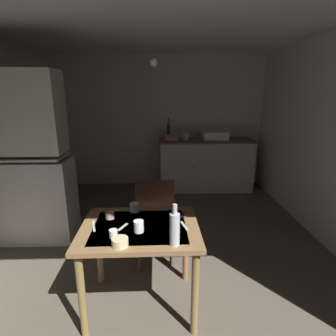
{
  "coord_description": "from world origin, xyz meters",
  "views": [
    {
      "loc": [
        0.02,
        -3.04,
        1.76
      ],
      "look_at": [
        0.12,
        -0.03,
        0.92
      ],
      "focal_mm": 29.03,
      "sensor_mm": 36.0,
      "label": 1
    }
  ],
  "objects_px": {
    "hutch_cabinet": "(30,165)",
    "mixing_bowl_counter": "(172,138)",
    "chair_far_side": "(153,220)",
    "glass_bottle": "(175,228)",
    "serving_bowl_wide": "(120,242)",
    "hand_pump": "(168,130)",
    "teacup_cream": "(139,226)",
    "dining_table": "(140,239)",
    "sink_basin": "(215,135)"
  },
  "relations": [
    {
      "from": "sink_basin",
      "to": "chair_far_side",
      "type": "relative_size",
      "value": 0.46
    },
    {
      "from": "teacup_cream",
      "to": "mixing_bowl_counter",
      "type": "bearing_deg",
      "value": 82.6
    },
    {
      "from": "hand_pump",
      "to": "serving_bowl_wide",
      "type": "height_order",
      "value": "hand_pump"
    },
    {
      "from": "hand_pump",
      "to": "chair_far_side",
      "type": "distance_m",
      "value": 2.46
    },
    {
      "from": "hutch_cabinet",
      "to": "mixing_bowl_counter",
      "type": "relative_size",
      "value": 8.34
    },
    {
      "from": "serving_bowl_wide",
      "to": "teacup_cream",
      "type": "height_order",
      "value": "teacup_cream"
    },
    {
      "from": "hutch_cabinet",
      "to": "chair_far_side",
      "type": "distance_m",
      "value": 1.62
    },
    {
      "from": "dining_table",
      "to": "serving_bowl_wide",
      "type": "distance_m",
      "value": 0.34
    },
    {
      "from": "sink_basin",
      "to": "chair_far_side",
      "type": "distance_m",
      "value": 2.62
    },
    {
      "from": "dining_table",
      "to": "hutch_cabinet",
      "type": "bearing_deg",
      "value": 139.31
    },
    {
      "from": "mixing_bowl_counter",
      "to": "dining_table",
      "type": "distance_m",
      "value": 2.92
    },
    {
      "from": "dining_table",
      "to": "teacup_cream",
      "type": "relative_size",
      "value": 10.59
    },
    {
      "from": "teacup_cream",
      "to": "glass_bottle",
      "type": "height_order",
      "value": "glass_bottle"
    },
    {
      "from": "mixing_bowl_counter",
      "to": "teacup_cream",
      "type": "xyz_separation_m",
      "value": [
        -0.38,
        -2.96,
        -0.19
      ]
    },
    {
      "from": "glass_bottle",
      "to": "mixing_bowl_counter",
      "type": "bearing_deg",
      "value": 87.77
    },
    {
      "from": "mixing_bowl_counter",
      "to": "glass_bottle",
      "type": "bearing_deg",
      "value": -92.23
    },
    {
      "from": "chair_far_side",
      "to": "serving_bowl_wide",
      "type": "relative_size",
      "value": 8.22
    },
    {
      "from": "mixing_bowl_counter",
      "to": "serving_bowl_wide",
      "type": "relative_size",
      "value": 2.08
    },
    {
      "from": "dining_table",
      "to": "glass_bottle",
      "type": "xyz_separation_m",
      "value": [
        0.26,
        -0.28,
        0.24
      ]
    },
    {
      "from": "hutch_cabinet",
      "to": "chair_far_side",
      "type": "bearing_deg",
      "value": -21.57
    },
    {
      "from": "sink_basin",
      "to": "glass_bottle",
      "type": "height_order",
      "value": "sink_basin"
    },
    {
      "from": "sink_basin",
      "to": "serving_bowl_wide",
      "type": "distance_m",
      "value": 3.47
    },
    {
      "from": "dining_table",
      "to": "chair_far_side",
      "type": "xyz_separation_m",
      "value": [
        0.09,
        0.6,
        -0.14
      ]
    },
    {
      "from": "teacup_cream",
      "to": "dining_table",
      "type": "bearing_deg",
      "value": 89.24
    },
    {
      "from": "mixing_bowl_counter",
      "to": "hand_pump",
      "type": "bearing_deg",
      "value": 120.08
    },
    {
      "from": "hutch_cabinet",
      "to": "mixing_bowl_counter",
      "type": "xyz_separation_m",
      "value": [
        1.74,
        1.7,
        0.04
      ]
    },
    {
      "from": "sink_basin",
      "to": "teacup_cream",
      "type": "relative_size",
      "value": 4.95
    },
    {
      "from": "sink_basin",
      "to": "serving_bowl_wide",
      "type": "height_order",
      "value": "sink_basin"
    },
    {
      "from": "chair_far_side",
      "to": "serving_bowl_wide",
      "type": "height_order",
      "value": "chair_far_side"
    },
    {
      "from": "mixing_bowl_counter",
      "to": "serving_bowl_wide",
      "type": "distance_m",
      "value": 3.2
    },
    {
      "from": "hand_pump",
      "to": "serving_bowl_wide",
      "type": "bearing_deg",
      "value": -97.79
    },
    {
      "from": "sink_basin",
      "to": "dining_table",
      "type": "xyz_separation_m",
      "value": [
        -1.17,
        -2.92,
        -0.39
      ]
    },
    {
      "from": "chair_far_side",
      "to": "teacup_cream",
      "type": "xyz_separation_m",
      "value": [
        -0.09,
        -0.69,
        0.29
      ]
    },
    {
      "from": "hutch_cabinet",
      "to": "teacup_cream",
      "type": "height_order",
      "value": "hutch_cabinet"
    },
    {
      "from": "mixing_bowl_counter",
      "to": "chair_far_side",
      "type": "relative_size",
      "value": 0.25
    },
    {
      "from": "mixing_bowl_counter",
      "to": "glass_bottle",
      "type": "height_order",
      "value": "glass_bottle"
    },
    {
      "from": "hand_pump",
      "to": "teacup_cream",
      "type": "distance_m",
      "value": 3.09
    },
    {
      "from": "sink_basin",
      "to": "serving_bowl_wide",
      "type": "relative_size",
      "value": 3.8
    },
    {
      "from": "chair_far_side",
      "to": "glass_bottle",
      "type": "bearing_deg",
      "value": -78.94
    },
    {
      "from": "serving_bowl_wide",
      "to": "glass_bottle",
      "type": "xyz_separation_m",
      "value": [
        0.38,
        0.0,
        0.1
      ]
    },
    {
      "from": "dining_table",
      "to": "glass_bottle",
      "type": "height_order",
      "value": "glass_bottle"
    },
    {
      "from": "hand_pump",
      "to": "serving_bowl_wide",
      "type": "relative_size",
      "value": 3.37
    },
    {
      "from": "serving_bowl_wide",
      "to": "hutch_cabinet",
      "type": "bearing_deg",
      "value": 130.57
    },
    {
      "from": "hand_pump",
      "to": "chair_far_side",
      "type": "xyz_separation_m",
      "value": [
        -0.24,
        -2.37,
        -0.62
      ]
    },
    {
      "from": "hutch_cabinet",
      "to": "glass_bottle",
      "type": "bearing_deg",
      "value": -41.85
    },
    {
      "from": "hutch_cabinet",
      "to": "glass_bottle",
      "type": "height_order",
      "value": "hutch_cabinet"
    },
    {
      "from": "dining_table",
      "to": "serving_bowl_wide",
      "type": "relative_size",
      "value": 8.14
    },
    {
      "from": "hutch_cabinet",
      "to": "dining_table",
      "type": "height_order",
      "value": "hutch_cabinet"
    },
    {
      "from": "hand_pump",
      "to": "mixing_bowl_counter",
      "type": "xyz_separation_m",
      "value": [
        0.06,
        -0.1,
        -0.13
      ]
    },
    {
      "from": "sink_basin",
      "to": "serving_bowl_wide",
      "type": "xyz_separation_m",
      "value": [
        -1.29,
        -3.21,
        -0.25
      ]
    }
  ]
}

